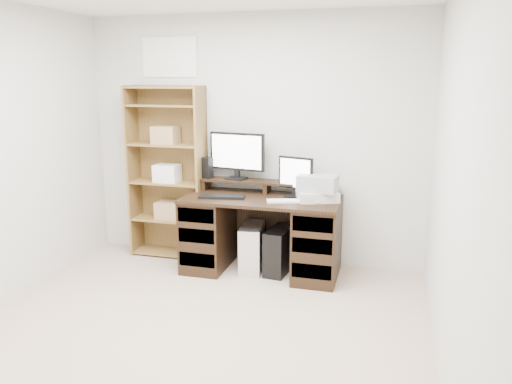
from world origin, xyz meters
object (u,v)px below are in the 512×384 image
at_px(monitor_wide, 237,153).
at_px(tower_black, 279,250).
at_px(desk, 262,233).
at_px(printer, 318,196).
at_px(tower_silver, 252,247).
at_px(bookshelf, 168,171).
at_px(monitor_small, 296,175).

relative_size(monitor_wide, tower_black, 1.28).
bearing_deg(monitor_wide, desk, -26.20).
height_order(printer, tower_silver, printer).
height_order(monitor_wide, printer, monitor_wide).
relative_size(tower_black, bookshelf, 0.26).
height_order(monitor_small, tower_silver, monitor_small).
distance_m(desk, tower_black, 0.24).
xyz_separation_m(desk, monitor_small, (0.31, 0.11, 0.57)).
distance_m(monitor_wide, monitor_small, 0.66).
height_order(desk, monitor_wide, monitor_wide).
relative_size(printer, tower_black, 0.79).
bearing_deg(desk, tower_silver, 174.28).
bearing_deg(bookshelf, tower_silver, -11.74).
bearing_deg(tower_black, monitor_small, 41.73).
bearing_deg(tower_black, tower_silver, -172.40).
distance_m(desk, monitor_wide, 0.84).
distance_m(monitor_wide, bookshelf, 0.79).
relative_size(desk, monitor_small, 3.86).
bearing_deg(tower_silver, tower_black, -5.93).
xyz_separation_m(monitor_small, tower_silver, (-0.41, -0.10, -0.73)).
bearing_deg(desk, bookshelf, 168.81).
height_order(monitor_wide, monitor_small, monitor_wide).
bearing_deg(monitor_wide, bookshelf, -169.20).
bearing_deg(monitor_wide, printer, -4.54).
relative_size(monitor_small, printer, 1.06).
xyz_separation_m(printer, tower_black, (-0.36, -0.00, -0.57)).
xyz_separation_m(monitor_small, tower_black, (-0.13, -0.09, -0.74)).
bearing_deg(tower_black, printer, 6.43).
xyz_separation_m(tower_black, bookshelf, (-1.25, 0.20, 0.70)).
bearing_deg(printer, desk, 161.72).
bearing_deg(monitor_wide, tower_silver, -35.52).
bearing_deg(monitor_wide, tower_black, -13.92).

